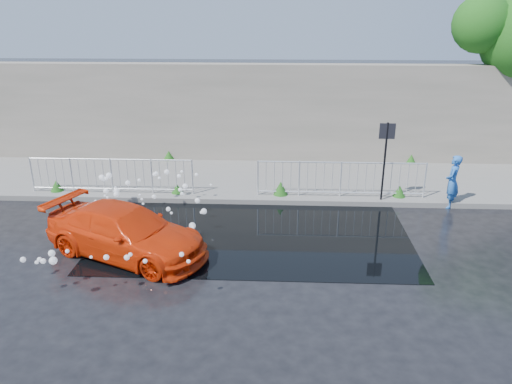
{
  "coord_description": "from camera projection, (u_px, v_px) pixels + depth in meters",
  "views": [
    {
      "loc": [
        1.11,
        -10.93,
        5.63
      ],
      "look_at": [
        0.54,
        1.33,
        1.0
      ],
      "focal_mm": 35.0,
      "sensor_mm": 36.0,
      "label": 1
    }
  ],
  "objects": [
    {
      "name": "weeds",
      "position": [
        243.0,
        177.0,
        16.29
      ],
      "size": [
        12.17,
        3.93,
        0.42
      ],
      "color": "#204913",
      "rests_on": "pavement"
    },
    {
      "name": "railing_right",
      "position": [
        341.0,
        178.0,
        14.99
      ],
      "size": [
        5.05,
        0.05,
        1.1
      ],
      "color": "silver",
      "rests_on": "pavement"
    },
    {
      "name": "retaining_wall",
      "position": [
        249.0,
        113.0,
        18.31
      ],
      "size": [
        30.0,
        0.6,
        3.5
      ],
      "primitive_type": "cube",
      "color": "#6C675B",
      "rests_on": "pavement"
    },
    {
      "name": "puddle",
      "position": [
        254.0,
        232.0,
        13.16
      ],
      "size": [
        8.0,
        5.0,
        0.01
      ],
      "primitive_type": "cube",
      "color": "black",
      "rests_on": "ground"
    },
    {
      "name": "pavement",
      "position": [
        245.0,
        179.0,
        16.9
      ],
      "size": [
        30.0,
        4.0,
        0.15
      ],
      "primitive_type": "cube",
      "color": "slate",
      "rests_on": "ground"
    },
    {
      "name": "curb",
      "position": [
        241.0,
        201.0,
        15.02
      ],
      "size": [
        30.0,
        0.25,
        0.16
      ],
      "primitive_type": "cube",
      "color": "slate",
      "rests_on": "ground"
    },
    {
      "name": "water_spray",
      "position": [
        136.0,
        207.0,
        12.96
      ],
      "size": [
        3.46,
        5.51,
        1.02
      ],
      "color": "white",
      "rests_on": "ground"
    },
    {
      "name": "sign_post",
      "position": [
        386.0,
        149.0,
        14.35
      ],
      "size": [
        0.45,
        0.06,
        2.5
      ],
      "color": "black",
      "rests_on": "ground"
    },
    {
      "name": "person",
      "position": [
        452.0,
        182.0,
        14.5
      ],
      "size": [
        0.6,
        0.69,
        1.58
      ],
      "primitive_type": "imported",
      "rotation": [
        0.0,
        0.0,
        -2.05
      ],
      "color": "blue",
      "rests_on": "ground"
    },
    {
      "name": "ground",
      "position": [
        232.0,
        249.0,
        12.25
      ],
      "size": [
        90.0,
        90.0,
        0.0
      ],
      "primitive_type": "plane",
      "color": "black",
      "rests_on": "ground"
    },
    {
      "name": "red_car",
      "position": [
        126.0,
        232.0,
        11.76
      ],
      "size": [
        4.41,
        3.17,
        1.19
      ],
      "primitive_type": "imported",
      "rotation": [
        0.0,
        0.0,
        1.16
      ],
      "color": "red",
      "rests_on": "ground"
    },
    {
      "name": "railing_left",
      "position": [
        111.0,
        174.0,
        15.3
      ],
      "size": [
        5.05,
        0.05,
        1.1
      ],
      "color": "silver",
      "rests_on": "pavement"
    }
  ]
}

